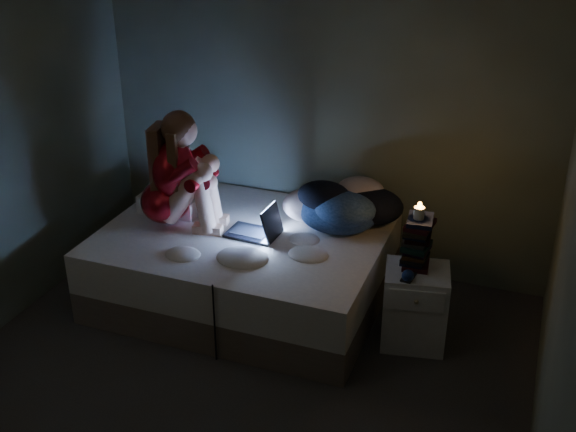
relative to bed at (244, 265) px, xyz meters
The scene contains 13 objects.
floor 1.19m from the bed, 72.96° to the right, with size 3.60×3.80×0.02m, color #2B2928.
wall_back 1.35m from the bed, 67.40° to the left, with size 3.60×0.02×2.60m, color #444B3E.
wall_right 2.62m from the bed, 27.13° to the right, with size 0.02×3.80×2.60m, color #444B3E.
bed is the anchor object (origin of this frame).
pillow 0.77m from the bed, 165.54° to the left, with size 0.47×0.33×0.14m, color white.
woman 0.93m from the bed, behind, with size 0.55×0.36×0.89m, color #6D020A, non-canonical shape.
laptop 0.42m from the bed, 11.18° to the right, with size 0.37×0.26×0.26m, color black, non-canonical shape.
clothes_pile 0.84m from the bed, 28.28° to the left, with size 0.64×0.51×0.38m, color #12244A, non-canonical shape.
nightstand 1.31m from the bed, ahead, with size 0.42×0.37×0.56m, color beige.
book_stack 1.35m from the bed, ahead, with size 0.19×0.25×0.36m, color black, non-canonical shape.
candle 1.44m from the bed, ahead, with size 0.07×0.07×0.08m, color beige.
phone 1.30m from the bed, ahead, with size 0.07×0.14×0.01m, color black.
blue_orb 1.31m from the bed, 11.37° to the right, with size 0.08×0.08×0.08m, color navy.
Camera 1 is at (1.60, -3.10, 2.94)m, focal length 44.41 mm.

